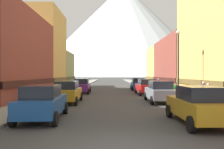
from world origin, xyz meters
TOP-DOWN VIEW (x-y plane):
  - sidewalk_left at (-6.25, 35.00)m, footprint 2.50×100.00m
  - sidewalk_right at (6.25, 35.00)m, footprint 2.50×100.00m
  - storefront_left_2 at (-12.13, 26.50)m, footprint 9.57×8.67m
  - storefront_left_3 at (-11.52, 35.18)m, footprint 8.33×8.13m
  - storefront_right_2 at (11.81, 26.82)m, footprint 8.92×13.64m
  - storefront_right_3 at (11.23, 37.73)m, footprint 7.75×8.10m
  - car_left_0 at (-3.80, 5.02)m, footprint 2.26×4.49m
  - car_left_1 at (-3.80, 11.76)m, footprint 2.10×4.42m
  - car_left_2 at (-3.80, 21.17)m, footprint 2.17×4.45m
  - car_right_0 at (3.80, 3.91)m, footprint 2.08×4.41m
  - car_right_1 at (3.80, 12.12)m, footprint 2.08×4.41m
  - car_right_2 at (3.80, 19.29)m, footprint 2.19×4.46m
  - car_right_3 at (3.80, 26.55)m, footprint 2.15×4.44m
  - potted_plant_0 at (7.00, 12.94)m, footprint 0.54×0.54m
  - potted_plant_1 at (7.00, 19.79)m, footprint 0.58×0.58m
  - potted_plant_2 at (7.00, 19.20)m, footprint 0.73×0.73m
  - pedestrian_0 at (6.25, 9.22)m, footprint 0.36×0.36m
  - pedestrian_1 at (6.25, 8.47)m, footprint 0.36×0.36m
  - pedestrian_2 at (6.25, 24.10)m, footprint 0.36×0.36m
  - streetlamp_right at (5.35, 12.15)m, footprint 0.36×0.36m
  - mountain_backdrop at (15.70, 260.00)m, footprint 208.31×208.31m

SIDE VIEW (x-z plane):
  - sidewalk_left at x=-6.25m, z-range 0.00..0.15m
  - sidewalk_right at x=6.25m, z-range 0.00..0.15m
  - potted_plant_0 at x=7.00m, z-range 0.13..0.99m
  - potted_plant_1 at x=7.00m, z-range 0.15..0.98m
  - potted_plant_2 at x=7.00m, z-range 0.21..1.22m
  - pedestrian_1 at x=6.25m, z-range 0.08..1.68m
  - pedestrian_2 at x=6.25m, z-range 0.08..1.69m
  - car_left_0 at x=-3.80m, z-range 0.01..1.79m
  - car_left_1 at x=-3.80m, z-range 0.01..1.79m
  - car_left_2 at x=-3.80m, z-range 0.01..1.79m
  - car_right_0 at x=3.80m, z-range 0.01..1.79m
  - car_right_1 at x=3.80m, z-range 0.01..1.79m
  - car_right_2 at x=3.80m, z-range 0.01..1.79m
  - car_right_3 at x=3.80m, z-range 0.01..1.79m
  - pedestrian_0 at x=6.25m, z-range 0.09..1.76m
  - storefront_left_3 at x=-11.52m, z-range -0.12..6.16m
  - storefront_right_3 at x=11.23m, z-range -0.14..7.42m
  - storefront_right_2 at x=11.81m, z-range -0.14..7.51m
  - streetlamp_right at x=5.35m, z-range 1.06..6.92m
  - storefront_left_2 at x=-12.13m, z-range -0.18..11.34m
  - mountain_backdrop at x=15.70m, z-range 0.00..107.40m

